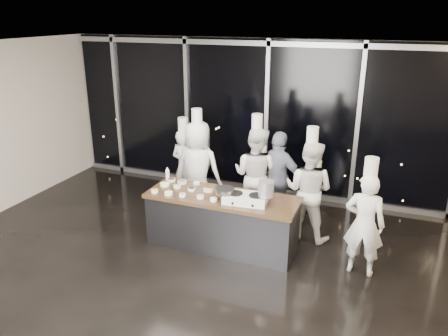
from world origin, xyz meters
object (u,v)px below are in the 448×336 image
(stock_pot, at_px, (266,189))
(guest, at_px, (278,178))
(stove, at_px, (246,198))
(chef_left, at_px, (198,169))
(frying_pan, at_px, (224,190))
(chef_side, at_px, (364,223))
(chef_center, at_px, (256,175))
(chef_right, at_px, (309,190))
(chef_far_left, at_px, (184,167))
(demo_counter, at_px, (222,221))

(stock_pot, height_order, guest, guest)
(stove, xyz_separation_m, chef_left, (-1.28, 1.04, -0.04))
(frying_pan, bearing_deg, chef_side, -1.62)
(chef_center, height_order, chef_right, chef_center)
(stove, bearing_deg, chef_right, 43.01)
(frying_pan, xyz_separation_m, guest, (0.53, 1.33, -0.21))
(chef_center, relative_size, guest, 1.18)
(chef_left, bearing_deg, guest, -167.52)
(stove, distance_m, chef_far_left, 2.19)
(demo_counter, height_order, stock_pot, stock_pot)
(chef_far_left, height_order, chef_side, chef_side)
(stock_pot, bearing_deg, demo_counter, 175.14)
(chef_left, relative_size, chef_side, 1.14)
(demo_counter, xyz_separation_m, chef_far_left, (-1.29, 1.25, 0.35))
(guest, bearing_deg, stock_pot, 114.14)
(stove, xyz_separation_m, stock_pot, (0.31, 0.03, 0.20))
(chef_center, bearing_deg, stove, 109.10)
(chef_right, bearing_deg, demo_counter, 43.77)
(chef_far_left, bearing_deg, chef_side, 175.02)
(chef_left, xyz_separation_m, chef_center, (1.07, 0.17, -0.02))
(chef_side, bearing_deg, chef_center, -25.55)
(chef_center, height_order, chef_side, chef_center)
(chef_left, bearing_deg, demo_counter, 134.68)
(frying_pan, height_order, chef_center, chef_center)
(frying_pan, bearing_deg, stove, 0.47)
(frying_pan, xyz_separation_m, chef_center, (0.13, 1.24, -0.16))
(demo_counter, relative_size, chef_left, 1.19)
(guest, bearing_deg, chef_right, 166.87)
(guest, bearing_deg, chef_center, 31.67)
(guest, distance_m, chef_right, 0.73)
(chef_far_left, distance_m, chef_left, 0.55)
(chef_left, bearing_deg, stove, 143.54)
(frying_pan, xyz_separation_m, chef_left, (-0.94, 1.07, -0.14))
(demo_counter, relative_size, chef_far_left, 1.37)
(chef_side, bearing_deg, chef_left, -13.56)
(demo_counter, xyz_separation_m, chef_center, (0.22, 1.11, 0.45))
(chef_far_left, bearing_deg, demo_counter, 150.42)
(chef_left, relative_size, chef_center, 1.02)
(frying_pan, distance_m, chef_center, 1.26)
(frying_pan, bearing_deg, guest, 62.76)
(demo_counter, height_order, chef_left, chef_left)
(stove, distance_m, guest, 1.31)
(demo_counter, height_order, guest, guest)
(demo_counter, height_order, chef_center, chef_center)
(stove, height_order, chef_side, chef_side)
(stove, relative_size, chef_center, 0.35)
(chef_far_left, relative_size, chef_left, 0.87)
(stove, height_order, frying_pan, frying_pan)
(chef_center, bearing_deg, frying_pan, 93.21)
(chef_left, bearing_deg, frying_pan, 133.79)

